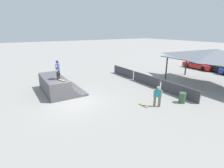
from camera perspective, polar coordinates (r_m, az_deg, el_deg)
ground_plane at (r=14.55m, az=-12.17°, el=-5.80°), size 160.00×160.00×0.00m
quarter_pipe_ramp at (r=16.97m, az=-17.56°, el=-0.43°), size 4.75×3.26×1.52m
skater_on_deck at (r=15.55m, az=-17.31°, el=4.83°), size 0.67×0.50×1.64m
skateboard_on_deck at (r=15.16m, az=-15.96°, el=1.20°), size 0.87×0.47×0.09m
bystander_walking at (r=13.51m, az=14.64°, el=-3.63°), size 0.43×0.62×1.64m
skateboard_on_ground at (r=13.77m, az=10.19°, el=-6.77°), size 0.84×0.22×0.09m
barrier_fence at (r=19.02m, az=11.00°, el=1.47°), size 12.39×0.12×1.05m
pavilion_shelter at (r=20.23m, az=30.74°, el=8.03°), size 10.37×4.25×3.82m
trash_bin at (r=15.03m, az=21.96°, el=-4.20°), size 0.52×0.52×0.85m
parked_car_red at (r=29.27m, az=26.32°, el=5.67°), size 4.56×1.98×1.27m
parked_car_black at (r=28.21m, az=31.46°, el=4.54°), size 4.72×2.29×1.27m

